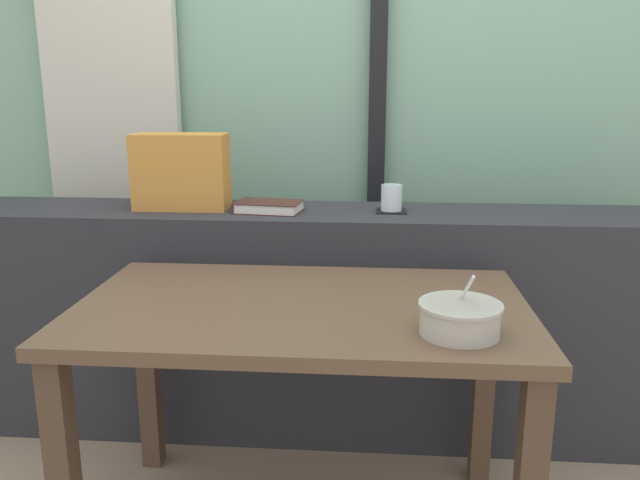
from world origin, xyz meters
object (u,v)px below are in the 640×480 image
object	(u,v)px
breakfast_table	(302,340)
throw_pillow	(181,172)
coaster_square	(391,211)
juice_glass	(392,199)
soup_bowl	(460,319)
closed_book	(268,207)

from	to	relation	value
breakfast_table	throw_pillow	distance (m)	0.84
coaster_square	juice_glass	bearing A→B (deg)	0.00
throw_pillow	soup_bowl	world-z (taller)	throw_pillow
coaster_square	throw_pillow	world-z (taller)	throw_pillow
juice_glass	soup_bowl	xyz separation A→B (m)	(0.13, -0.77, -0.14)
closed_book	throw_pillow	size ratio (longest dim) A/B	0.73
breakfast_table	coaster_square	bearing A→B (deg)	67.59
juice_glass	soup_bowl	size ratio (longest dim) A/B	0.47
coaster_square	closed_book	bearing A→B (deg)	-175.58
soup_bowl	juice_glass	bearing A→B (deg)	99.83
breakfast_table	closed_book	xyz separation A→B (m)	(-0.17, 0.56, 0.25)
closed_book	coaster_square	bearing A→B (deg)	4.42
juice_glass	soup_bowl	distance (m)	0.80
breakfast_table	juice_glass	distance (m)	0.70
juice_glass	throw_pillow	size ratio (longest dim) A/B	0.28
breakfast_table	soup_bowl	distance (m)	0.44
juice_glass	breakfast_table	bearing A→B (deg)	-112.41
throw_pillow	coaster_square	bearing A→B (deg)	0.02
coaster_square	breakfast_table	bearing A→B (deg)	-112.41
closed_book	soup_bowl	distance (m)	0.93
juice_glass	soup_bowl	world-z (taller)	juice_glass
throw_pillow	closed_book	bearing A→B (deg)	-5.97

